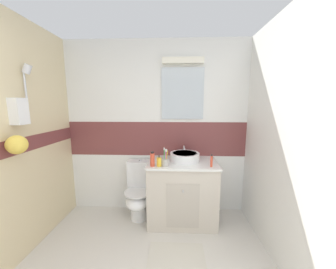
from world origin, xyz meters
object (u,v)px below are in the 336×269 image
sink_basin (185,157)px  shampoo_bottle_tall (153,159)px  toilet (139,192)px  toothbrush_cup (165,162)px  soap_dispenser (159,162)px  toothpaste_tube_upright (211,161)px

sink_basin → shampoo_bottle_tall: bearing=-148.7°
toilet → shampoo_bottle_tall: bearing=-48.6°
toilet → toothbrush_cup: bearing=-33.1°
toothbrush_cup → soap_dispenser: bearing=-175.3°
shampoo_bottle_tall → toilet: bearing=131.4°
sink_basin → shampoo_bottle_tall: size_ratio=2.39×
toothbrush_cup → toothpaste_tube_upright: size_ratio=1.48×
sink_basin → toothbrush_cup: toothbrush_cup is taller
toothpaste_tube_upright → toilet: bearing=164.8°
sink_basin → toothbrush_cup: (-0.25, -0.23, -0.00)m
toilet → soap_dispenser: 0.67m
toothbrush_cup → shampoo_bottle_tall: (-0.15, -0.01, 0.03)m
toothbrush_cup → toothpaste_tube_upright: (0.56, -0.00, 0.02)m
sink_basin → toilet: (-0.64, 0.02, -0.54)m
sink_basin → soap_dispenser: sink_basin is taller
sink_basin → soap_dispenser: bearing=-143.6°
toilet → soap_dispenser: soap_dispenser is taller
sink_basin → shampoo_bottle_tall: 0.47m
toothbrush_cup → shampoo_bottle_tall: toothbrush_cup is taller
toilet → toothbrush_cup: size_ratio=3.51×
toothbrush_cup → soap_dispenser: toothbrush_cup is taller
toilet → shampoo_bottle_tall: size_ratio=4.40×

